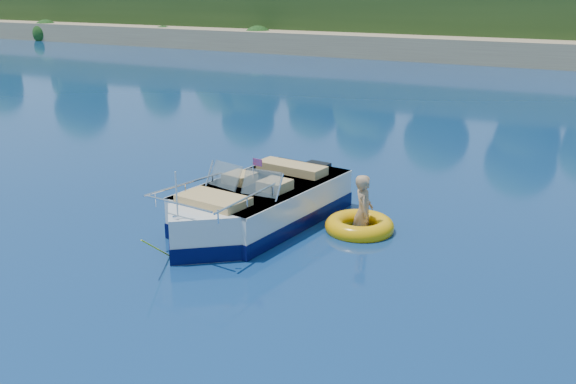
% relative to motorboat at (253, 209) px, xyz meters
% --- Properties ---
extents(ground, '(160.00, 160.00, 0.00)m').
position_rel_motorboat_xyz_m(ground, '(0.93, -3.85, -0.37)').
color(ground, '#0B274F').
rests_on(ground, ground).
extents(motorboat, '(2.40, 5.67, 1.89)m').
position_rel_motorboat_xyz_m(motorboat, '(0.00, 0.00, 0.00)').
color(motorboat, silver).
rests_on(motorboat, ground).
extents(tow_tube, '(1.44, 1.44, 0.37)m').
position_rel_motorboat_xyz_m(tow_tube, '(2.00, 0.80, -0.27)').
color(tow_tube, '#FDAE08').
rests_on(tow_tube, ground).
extents(boy, '(0.74, 0.95, 1.71)m').
position_rel_motorboat_xyz_m(boy, '(2.03, 0.89, -0.37)').
color(boy, tan).
rests_on(boy, ground).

